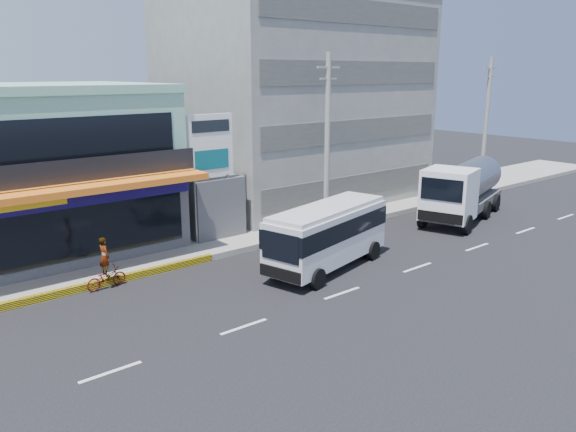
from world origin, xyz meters
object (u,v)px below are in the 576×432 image
at_px(concrete_building, 294,101).
at_px(utility_pole_near, 327,142).
at_px(satellite_dish, 202,173).
at_px(utility_pole_far, 486,125).
at_px(tanker_truck, 463,189).
at_px(billboard, 211,153).
at_px(minibus, 327,232).
at_px(shop_building, 32,175).
at_px(sedan, 328,239).
at_px(motorcycle_rider, 106,272).

relative_size(concrete_building, utility_pole_near, 1.60).
distance_m(satellite_dish, utility_pole_far, 22.35).
distance_m(utility_pole_far, tanker_truck, 8.99).
relative_size(satellite_dish, billboard, 0.22).
bearing_deg(concrete_building, minibus, -124.13).
height_order(shop_building, utility_pole_near, utility_pole_near).
height_order(utility_pole_near, minibus, utility_pole_near).
bearing_deg(satellite_dish, utility_pole_near, -30.96).
distance_m(billboard, utility_pole_far, 22.57).
bearing_deg(shop_building, billboard, -32.32).
bearing_deg(minibus, tanker_truck, 5.75).
relative_size(sedan, tanker_truck, 0.51).
xyz_separation_m(billboard, minibus, (2.14, -6.53, -3.14)).
xyz_separation_m(satellite_dish, utility_pole_far, (22.00, -3.60, 1.57)).
bearing_deg(sedan, tanker_truck, -75.18).
xyz_separation_m(satellite_dish, billboard, (-0.50, -1.80, 1.35)).
xyz_separation_m(concrete_building, utility_pole_far, (12.00, -7.60, -1.85)).
distance_m(minibus, motorcycle_rider, 9.95).
height_order(billboard, minibus, billboard).
bearing_deg(motorcycle_rider, satellite_dish, 29.73).
xyz_separation_m(concrete_building, utility_pole_near, (-4.00, -7.60, -1.85)).
relative_size(utility_pole_near, utility_pole_far, 1.00).
height_order(satellite_dish, tanker_truck, satellite_dish).
xyz_separation_m(utility_pole_near, sedan, (-3.00, -3.33, -4.34)).
bearing_deg(billboard, motorcycle_rider, -160.70).
bearing_deg(billboard, satellite_dish, 74.48).
height_order(concrete_building, tanker_truck, concrete_building).
distance_m(concrete_building, minibus, 15.78).
distance_m(shop_building, minibus, 15.00).
distance_m(utility_pole_far, motorcycle_rider, 29.69).
bearing_deg(shop_building, tanker_truck, -24.09).
bearing_deg(utility_pole_near, utility_pole_far, 0.00).
relative_size(shop_building, utility_pole_far, 1.24).
xyz_separation_m(shop_building, sedan, (11.00, -9.87, -3.18)).
relative_size(utility_pole_near, motorcycle_rider, 4.42).
bearing_deg(satellite_dish, utility_pole_far, -9.29).
distance_m(utility_pole_far, minibus, 21.17).
xyz_separation_m(satellite_dish, tanker_truck, (14.36, -7.05, -1.66)).
bearing_deg(motorcycle_rider, minibus, -24.66).
distance_m(concrete_building, utility_pole_near, 8.79).
bearing_deg(tanker_truck, motorcycle_rider, 172.52).
relative_size(concrete_building, satellite_dish, 10.67).
relative_size(tanker_truck, motorcycle_rider, 4.15).
bearing_deg(minibus, motorcycle_rider, 155.34).
relative_size(satellite_dish, sedan, 0.31).
bearing_deg(motorcycle_rider, utility_pole_far, 1.17).
bearing_deg(shop_building, satellite_dish, -20.21).
distance_m(shop_building, concrete_building, 18.28).
distance_m(concrete_building, sedan, 14.38).
bearing_deg(billboard, tanker_truck, -19.46).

